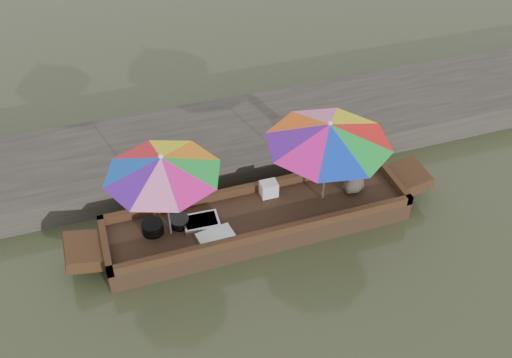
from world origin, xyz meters
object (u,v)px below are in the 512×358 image
object	(u,v)px
charcoal_grill	(179,222)
umbrella_bow	(166,197)
umbrella_stern	(326,162)
boat_hull	(258,221)
cooking_pot	(153,228)
tray_crayfish	(201,222)
supply_bag	(269,189)
vendor	(356,166)
tray_scallop	(216,237)

from	to	relation	value
charcoal_grill	umbrella_bow	distance (m)	0.74
umbrella_bow	umbrella_stern	distance (m)	2.56
boat_hull	cooking_pot	world-z (taller)	cooking_pot
cooking_pot	umbrella_bow	distance (m)	0.74
charcoal_grill	umbrella_stern	bearing A→B (deg)	-3.17
tray_crayfish	charcoal_grill	xyz separation A→B (m)	(-0.33, 0.08, 0.02)
umbrella_stern	supply_bag	bearing A→B (deg)	155.33
vendor	boat_hull	bearing A→B (deg)	-9.64
boat_hull	umbrella_stern	size ratio (longest dim) A/B	2.49
tray_scallop	charcoal_grill	size ratio (longest dim) A/B	1.90
boat_hull	supply_bag	distance (m)	0.58
tray_crayfish	supply_bag	distance (m)	1.29
supply_bag	umbrella_bow	size ratio (longest dim) A/B	0.16
tray_scallop	supply_bag	world-z (taller)	supply_bag
umbrella_bow	supply_bag	bearing A→B (deg)	12.15
tray_crayfish	umbrella_bow	distance (m)	0.88
boat_hull	vendor	bearing A→B (deg)	1.62
vendor	cooking_pot	bearing A→B (deg)	-12.56
boat_hull	tray_crayfish	xyz separation A→B (m)	(-0.93, 0.05, 0.22)
boat_hull	umbrella_bow	bearing A→B (deg)	180.00
boat_hull	vendor	size ratio (longest dim) A/B	4.78
supply_bag	umbrella_stern	distance (m)	1.11
boat_hull	cooking_pot	size ratio (longest dim) A/B	14.54
charcoal_grill	vendor	xyz separation A→B (m)	(2.96, -0.08, 0.45)
cooking_pot	tray_scallop	bearing A→B (deg)	-27.04
cooking_pot	umbrella_bow	xyz separation A→B (m)	(0.26, -0.13, 0.69)
boat_hull	umbrella_bow	xyz separation A→B (m)	(-1.43, 0.00, 0.95)
tray_scallop	vendor	world-z (taller)	vendor
vendor	umbrella_stern	size ratio (longest dim) A/B	0.52
boat_hull	tray_crayfish	size ratio (longest dim) A/B	8.87
tray_scallop	cooking_pot	bearing A→B (deg)	152.96
cooking_pot	charcoal_grill	size ratio (longest dim) A/B	1.16
vendor	tray_scallop	bearing A→B (deg)	-2.59
cooking_pot	tray_scallop	distance (m)	1.01
umbrella_bow	vendor	bearing A→B (deg)	0.88
tray_scallop	umbrella_stern	bearing A→B (deg)	9.78
boat_hull	tray_crayfish	bearing A→B (deg)	176.90
umbrella_bow	cooking_pot	bearing A→B (deg)	153.97
tray_scallop	charcoal_grill	bearing A→B (deg)	135.47
tray_crayfish	charcoal_grill	bearing A→B (deg)	165.98
boat_hull	umbrella_bow	world-z (taller)	umbrella_bow
boat_hull	supply_bag	world-z (taller)	supply_bag
tray_crayfish	charcoal_grill	size ratio (longest dim) A/B	1.90
boat_hull	umbrella_stern	xyz separation A→B (m)	(1.13, 0.00, 0.95)
supply_bag	umbrella_stern	xyz separation A→B (m)	(0.82, -0.38, 0.65)
tray_crayfish	vendor	xyz separation A→B (m)	(2.63, -0.00, 0.47)
cooking_pot	charcoal_grill	world-z (taller)	cooking_pot
umbrella_bow	tray_scallop	bearing A→B (deg)	-27.44
cooking_pot	tray_scallop	size ratio (longest dim) A/B	0.61
cooking_pot	tray_crayfish	distance (m)	0.76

